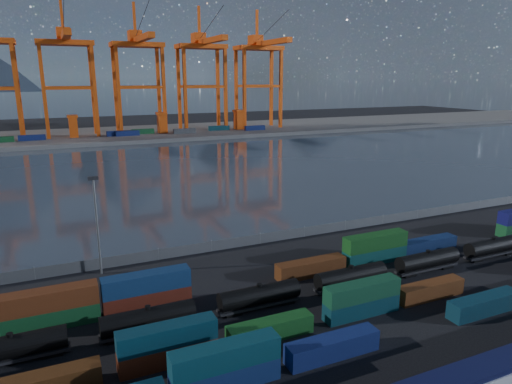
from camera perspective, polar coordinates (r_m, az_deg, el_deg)
name	(u,v)px	position (r m, az deg, el deg)	size (l,w,h in m)	color
ground	(342,307)	(67.93, 10.73, -13.99)	(700.00, 700.00, 0.00)	black
harbor_water	(167,171)	(160.76, -11.01, 2.54)	(700.00, 700.00, 0.00)	#323C49
far_quay	(122,134)	(262.79, -16.39, 6.92)	(700.00, 70.00, 2.00)	#514F4C
distant_mountains	(73,16)	(1662.23, -21.94, 19.77)	(2470.00, 1100.00, 520.00)	#1E2630
container_row_south	(347,338)	(57.50, 11.32, -17.50)	(139.29, 2.39, 5.09)	#44464A
container_row_mid	(330,312)	(63.10, 9.20, -14.58)	(141.13, 2.29, 4.87)	#36373A
container_row_north	(234,278)	(70.70, -2.74, -10.63)	(141.26, 2.48, 5.28)	navy
tanker_string	(391,268)	(77.40, 16.49, -9.15)	(120.80, 2.64, 3.78)	black
waterfront_fence	(260,239)	(89.76, 0.52, -5.86)	(160.12, 0.12, 2.20)	#595B5E
yard_light_mast	(97,220)	(78.09, -19.28, -3.37)	(1.60, 0.40, 16.60)	slate
gantry_cranes	(103,55)	(253.49, -18.58, 15.93)	(201.65, 51.17, 69.29)	#D7480F
quay_containers	(104,134)	(246.90, -18.48, 6.86)	(172.58, 10.99, 2.60)	navy
straddle_carriers	(119,124)	(251.88, -16.74, 8.16)	(140.00, 7.00, 11.10)	#D7480F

